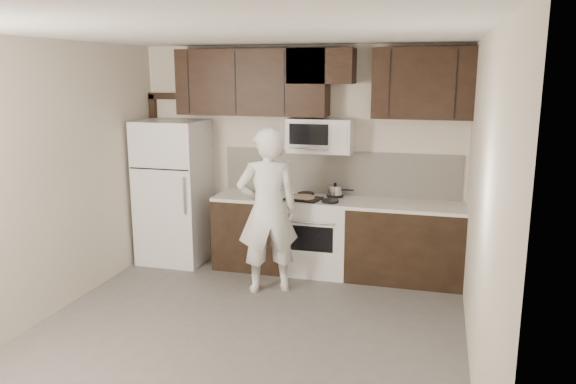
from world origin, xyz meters
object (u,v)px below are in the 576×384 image
at_px(stove, 317,235).
at_px(person, 268,211).
at_px(microwave, 320,135).
at_px(refrigerator, 174,192).

distance_m(stove, person, 0.94).
distance_m(stove, microwave, 1.20).
bearing_deg(person, stove, -143.82).
bearing_deg(microwave, refrigerator, -174.85).
bearing_deg(microwave, stove, -89.90).
bearing_deg(person, microwave, -140.30).
xyz_separation_m(microwave, person, (-0.40, -0.84, -0.74)).
xyz_separation_m(microwave, refrigerator, (-1.85, -0.17, -0.75)).
distance_m(microwave, person, 1.19).
relative_size(stove, person, 0.52).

